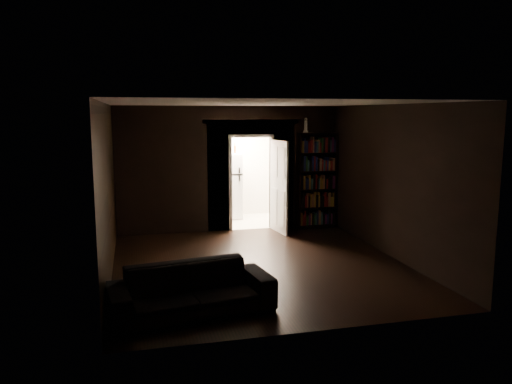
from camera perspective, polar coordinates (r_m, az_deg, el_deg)
ground at (r=8.83m, az=0.45°, el=-8.38°), size 5.50×5.50×0.00m
room_walls at (r=9.51m, az=-1.20°, el=3.23°), size 5.02×5.61×2.84m
kitchen_alcove at (r=12.39m, az=-1.74°, el=2.38°), size 2.20×1.80×2.60m
sofa at (r=6.79m, az=-7.41°, el=-10.17°), size 2.28×1.26×0.83m
bookshelf at (r=11.61m, az=6.87°, el=1.32°), size 0.95×0.58×2.20m
refrigerator at (r=12.61m, az=-3.50°, el=0.72°), size 0.83×0.78×1.65m
door at (r=11.05m, az=2.65°, el=0.59°), size 0.17×0.85×2.05m
figurine at (r=11.47m, az=5.71°, el=7.61°), size 0.12×0.12×0.34m
bottles at (r=12.44m, az=-3.51°, el=5.04°), size 0.65×0.24×0.27m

